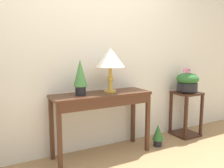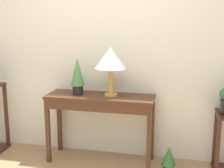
# 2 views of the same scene
# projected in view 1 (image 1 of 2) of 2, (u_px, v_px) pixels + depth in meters

# --- Properties ---
(back_wall_with_art) EXTENTS (9.00, 0.10, 2.80)m
(back_wall_with_art) POSITION_uv_depth(u_px,v_px,m) (92.00, 42.00, 2.98)
(back_wall_with_art) COLOR silver
(back_wall_with_art) RESTS_ON ground
(console_table) EXTENTS (1.20, 0.40, 0.78)m
(console_table) POSITION_uv_depth(u_px,v_px,m) (102.00, 103.00, 2.81)
(console_table) COLOR #472819
(console_table) RESTS_ON ground
(table_lamp) EXTENTS (0.35, 0.35, 0.55)m
(table_lamp) POSITION_uv_depth(u_px,v_px,m) (110.00, 59.00, 2.81)
(table_lamp) COLOR gold
(table_lamp) RESTS_ON console_table
(potted_plant_on_console) EXTENTS (0.16, 0.16, 0.41)m
(potted_plant_on_console) POSITION_uv_depth(u_px,v_px,m) (80.00, 76.00, 2.66)
(potted_plant_on_console) COLOR black
(potted_plant_on_console) RESTS_ON console_table
(pedestal_stand_right) EXTENTS (0.36, 0.36, 0.67)m
(pedestal_stand_right) POSITION_uv_depth(u_px,v_px,m) (186.00, 114.00, 3.55)
(pedestal_stand_right) COLOR #381E14
(pedestal_stand_right) RESTS_ON ground
(planter_bowl_wide_right) EXTENTS (0.33, 0.33, 0.36)m
(planter_bowl_wide_right) POSITION_uv_depth(u_px,v_px,m) (187.00, 82.00, 3.48)
(planter_bowl_wide_right) COLOR black
(planter_bowl_wide_right) RESTS_ON pedestal_stand_right
(potted_plant_floor) EXTENTS (0.15, 0.15, 0.30)m
(potted_plant_floor) POSITION_uv_depth(u_px,v_px,m) (158.00, 134.00, 3.16)
(potted_plant_floor) COLOR black
(potted_plant_floor) RESTS_ON ground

